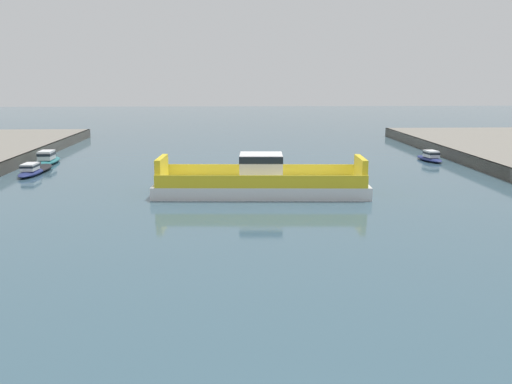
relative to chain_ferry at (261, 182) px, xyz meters
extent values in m
cube|color=silver|center=(0.00, 0.00, -0.55)|extent=(19.04, 7.53, 1.10)
cube|color=yellow|center=(0.17, 3.20, 0.55)|extent=(17.94, 1.09, 1.10)
cube|color=yellow|center=(-0.17, -3.20, 0.55)|extent=(17.94, 1.09, 1.10)
cube|color=silver|center=(0.00, 0.00, 1.25)|extent=(3.93, 3.79, 2.50)
cube|color=black|center=(0.00, 0.00, 2.15)|extent=(3.97, 3.83, 0.60)
cube|color=yellow|center=(8.84, -0.48, 1.10)|extent=(0.75, 4.59, 2.20)
cube|color=yellow|center=(-8.84, 0.48, 1.10)|extent=(0.75, 4.59, 2.20)
ellipsoid|color=navy|center=(-23.87, 11.65, -0.81)|extent=(2.05, 6.69, 0.58)
cube|color=silver|center=(-23.89, 11.15, -0.15)|extent=(1.39, 2.35, 0.73)
cube|color=black|center=(-23.89, 11.15, -0.06)|extent=(1.43, 2.42, 0.22)
ellipsoid|color=navy|center=(22.17, 20.32, -0.84)|extent=(2.56, 6.04, 0.52)
cube|color=silver|center=(22.22, 19.89, -0.17)|extent=(1.55, 2.19, 0.83)
cube|color=black|center=(22.22, 19.89, -0.06)|extent=(1.59, 2.26, 0.25)
ellipsoid|color=#237075|center=(-24.66, 20.14, -0.81)|extent=(2.34, 7.42, 0.58)
cube|color=silver|center=(-24.65, 19.59, 0.01)|extent=(1.58, 2.62, 1.04)
cube|color=black|center=(-24.65, 19.59, 0.14)|extent=(1.62, 2.69, 0.31)
ellipsoid|color=black|center=(-23.99, 13.77, -0.81)|extent=(2.45, 7.65, 0.58)
cube|color=#4C4C51|center=(-23.99, 13.77, -0.27)|extent=(0.81, 0.42, 0.50)
camera|label=1|loc=(-2.91, -52.23, 9.19)|focal=41.81mm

